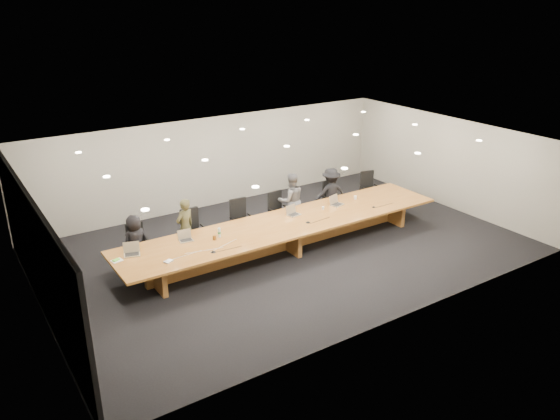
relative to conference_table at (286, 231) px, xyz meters
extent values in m
plane|color=black|center=(0.00, 0.00, -0.52)|extent=(12.00, 12.00, 0.00)
cube|color=beige|center=(0.00, 4.00, 0.88)|extent=(12.00, 0.02, 2.80)
cube|color=black|center=(-5.94, 0.00, 0.85)|extent=(0.08, 7.84, 2.74)
cube|color=#92561F|center=(0.00, 0.00, 0.20)|extent=(9.00, 1.80, 0.06)
cube|color=brown|center=(0.00, 0.00, -0.18)|extent=(7.65, 0.15, 0.69)
cube|color=brown|center=(-3.60, 0.00, -0.18)|extent=(0.12, 1.26, 0.69)
cube|color=brown|center=(0.00, 0.00, -0.18)|extent=(0.12, 1.26, 0.69)
cube|color=brown|center=(3.60, 0.00, -0.18)|extent=(0.12, 1.26, 0.69)
imported|color=black|center=(-3.60, 1.15, 0.15)|extent=(0.74, 0.58, 1.35)
imported|color=#39371F|center=(-2.31, 1.14, 0.23)|extent=(0.64, 0.52, 1.51)
imported|color=#545456|center=(0.94, 1.17, 0.28)|extent=(0.89, 0.76, 1.60)
imported|color=black|center=(2.34, 1.14, 0.24)|extent=(1.08, 0.77, 1.52)
cylinder|color=silver|center=(-1.86, 0.14, 0.34)|extent=(0.10, 0.10, 0.23)
cylinder|color=brown|center=(-2.03, 0.06, 0.28)|extent=(0.09, 0.09, 0.11)
cone|color=white|center=(1.36, 0.23, 0.27)|extent=(0.09, 0.09, 0.08)
cone|color=white|center=(2.62, 0.36, 0.28)|extent=(0.09, 0.09, 0.10)
cube|color=white|center=(-4.34, 0.23, 0.24)|extent=(0.26, 0.23, 0.01)
cube|color=#5FCC36|center=(-4.35, 0.24, 0.26)|extent=(0.17, 0.14, 0.02)
cube|color=#A0A0A4|center=(-3.41, -0.44, 0.24)|extent=(0.22, 0.20, 0.03)
cone|color=black|center=(-2.36, -0.54, 0.25)|extent=(0.16, 0.16, 0.03)
cone|color=black|center=(0.46, -0.31, 0.25)|extent=(0.15, 0.15, 0.03)
cone|color=black|center=(2.63, -0.41, 0.24)|extent=(0.14, 0.14, 0.03)
camera|label=1|loc=(-7.23, -10.73, 5.65)|focal=35.00mm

